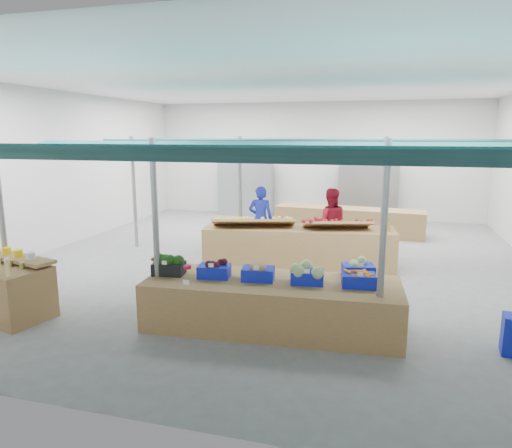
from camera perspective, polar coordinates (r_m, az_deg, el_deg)
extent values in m
plane|color=slate|center=(11.14, 2.19, -4.72)|extent=(13.00, 13.00, 0.00)
plane|color=silver|center=(10.77, 2.36, 17.30)|extent=(13.00, 13.00, 0.00)
plane|color=silver|center=(17.13, 7.28, 7.92)|extent=(12.00, 0.00, 12.00)
plane|color=silver|center=(13.45, -23.64, 6.20)|extent=(0.00, 13.00, 13.00)
cylinder|color=gray|center=(9.23, -29.14, 0.07)|extent=(0.10, 0.10, 3.00)
cylinder|color=gray|center=(12.78, -15.00, 3.84)|extent=(0.10, 0.10, 3.00)
cylinder|color=gray|center=(7.46, -12.41, -1.10)|extent=(0.10, 0.10, 3.00)
cylinder|color=gray|center=(11.56, -2.02, 3.47)|extent=(0.10, 0.10, 3.00)
cylinder|color=gray|center=(6.62, 15.55, -2.81)|extent=(0.10, 0.10, 3.00)
cylinder|color=gray|center=(11.04, 15.61, 2.70)|extent=(0.10, 0.10, 3.00)
cylinder|color=gray|center=(6.65, 0.75, 9.43)|extent=(10.00, 0.06, 0.06)
cylinder|color=gray|center=(11.06, 6.75, 10.07)|extent=(10.00, 0.06, 0.06)
cube|color=#0A2B2D|center=(6.03, -0.84, 8.58)|extent=(9.50, 1.28, 0.30)
cube|color=#0A2B2D|center=(7.28, 2.06, 9.03)|extent=(9.50, 1.28, 0.30)
cube|color=#0A2B2D|center=(10.42, 6.19, 9.63)|extent=(9.50, 1.28, 0.30)
cube|color=#0A2B2D|center=(11.71, 7.23, 9.77)|extent=(9.50, 1.28, 0.30)
cube|color=#B23F33|center=(17.28, -1.31, 4.38)|extent=(2.00, 0.50, 2.00)
cube|color=#B23F33|center=(16.57, 13.81, 3.76)|extent=(2.00, 0.50, 2.00)
cube|color=#997247|center=(9.04, -28.39, -3.59)|extent=(2.02, 0.85, 0.06)
cube|color=#8C613D|center=(7.38, 1.98, -9.97)|extent=(4.08, 1.59, 0.78)
cube|color=#8C613D|center=(10.66, 5.30, -2.90)|extent=(4.44, 1.61, 0.93)
cube|color=#8C613D|center=(14.40, 11.51, 0.38)|extent=(4.56, 1.25, 0.81)
imported|color=#1925A4|center=(11.87, 0.57, 0.60)|extent=(0.68, 0.50, 1.74)
imported|color=maroon|center=(11.55, 9.23, 0.15)|extent=(0.92, 0.76, 1.74)
cube|color=black|center=(7.69, -10.82, -5.46)|extent=(0.54, 0.41, 0.20)
cube|color=white|center=(7.44, -11.41, -4.75)|extent=(0.08, 0.02, 0.06)
cube|color=#111DB9|center=(7.43, -5.24, -5.88)|extent=(0.54, 0.41, 0.20)
cube|color=white|center=(7.18, -5.66, -5.17)|extent=(0.08, 0.02, 0.06)
cube|color=#111DB9|center=(7.26, 0.26, -6.25)|extent=(0.54, 0.41, 0.20)
cube|color=white|center=(7.00, 0.02, -5.54)|extent=(0.08, 0.02, 0.06)
cube|color=#111DB9|center=(7.15, 6.42, -6.59)|extent=(0.54, 0.41, 0.20)
cube|color=white|center=(6.90, 6.40, -5.88)|extent=(0.08, 0.02, 0.06)
cube|color=#111DB9|center=(7.13, 12.70, -6.86)|extent=(0.54, 0.41, 0.20)
cube|color=white|center=(6.87, 12.90, -6.16)|extent=(0.08, 0.02, 0.06)
sphere|color=brown|center=(7.59, -12.41, -4.63)|extent=(0.09, 0.09, 0.09)
sphere|color=brown|center=(7.59, -12.83, -4.34)|extent=(0.06, 0.06, 0.06)
cylinder|color=#AA0B29|center=(6.92, -8.57, -5.34)|extent=(0.12, 0.12, 0.05)
cube|color=white|center=(6.93, -8.72, -7.21)|extent=(0.10, 0.01, 0.07)
cube|color=#997247|center=(10.52, -0.30, 0.22)|extent=(2.01, 1.16, 0.26)
cube|color=#997247|center=(10.43, 10.16, -0.05)|extent=(1.63, 1.05, 0.26)
cylinder|color=#8C6019|center=(10.54, 16.06, -0.26)|extent=(0.14, 0.14, 0.22)
cone|color=#26661E|center=(10.51, 16.12, 0.76)|extent=(0.12, 0.12, 0.18)
cube|color=#111DB9|center=(7.61, 12.65, -5.71)|extent=(0.57, 0.46, 0.20)
cube|color=white|center=(7.36, 13.02, -5.01)|extent=(0.08, 0.03, 0.06)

